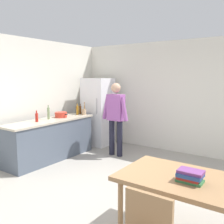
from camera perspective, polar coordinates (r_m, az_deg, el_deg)
name	(u,v)px	position (r m, az deg, el deg)	size (l,w,h in m)	color
ground_plane	(100,197)	(4.11, -2.79, -18.64)	(14.00, 14.00, 0.00)	#9E998E
wall_back	(174,97)	(6.33, 13.95, 3.35)	(6.40, 0.12, 2.70)	silver
wall_left	(8,100)	(5.77, -22.52, 2.54)	(0.12, 5.60, 2.70)	silver
kitchen_counter	(51,139)	(5.80, -13.78, -6.06)	(0.64, 2.20, 0.90)	#4C5666
refrigerator	(98,112)	(6.79, -3.19, 0.06)	(0.70, 0.67, 1.80)	white
person	(116,114)	(5.79, 0.85, -0.54)	(0.70, 0.22, 1.70)	#1E1E2D
dining_table	(184,184)	(2.97, 15.97, -15.46)	(1.40, 0.90, 0.75)	#9E754C
cooking_pot	(61,115)	(5.98, -11.52, -0.61)	(0.40, 0.28, 0.12)	red
utensil_jar	(84,112)	(6.28, -6.38, 0.10)	(0.11, 0.11, 0.32)	tan
bottle_beer_brown	(80,110)	(6.43, -7.23, 0.51)	(0.06, 0.06, 0.26)	#5B3314
bottle_oil_amber	(77,110)	(6.29, -7.88, 0.42)	(0.06, 0.06, 0.28)	#996619
bottle_vinegar_tall	(49,113)	(5.76, -14.23, -0.26)	(0.06, 0.06, 0.32)	gray
bottle_sauce_red	(37,117)	(5.51, -16.75, -1.14)	(0.06, 0.06, 0.24)	#B22319
book_stack	(190,176)	(2.82, 17.33, -13.71)	(0.27, 0.20, 0.13)	#387A47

